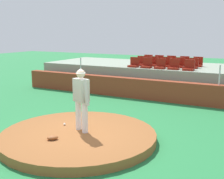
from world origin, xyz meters
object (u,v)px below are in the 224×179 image
stadium_chair_8 (180,64)px  stadium_chair_10 (148,61)px  stadium_chair_6 (153,63)px  stadium_chair_2 (160,65)px  stadium_chair_7 (166,64)px  stadium_chair_4 (189,67)px  pitcher (81,95)px  stadium_chair_13 (184,63)px  baseball (65,124)px  stadium_chair_14 (198,63)px  fielding_glove (53,138)px  stadium_chair_1 (147,65)px  stadium_chair_0 (134,64)px  stadium_chair_5 (141,62)px  stadium_chair_9 (193,65)px  stadium_chair_11 (159,61)px  stadium_chair_12 (171,62)px  stadium_chair_3 (174,66)px

stadium_chair_8 → stadium_chair_10: size_ratio=1.00×
stadium_chair_6 → stadium_chair_8: (1.41, 0.01, 0.00)m
stadium_chair_2 → stadium_chair_7: same height
stadium_chair_4 → stadium_chair_10: same height
pitcher → stadium_chair_7: pitcher is taller
stadium_chair_13 → stadium_chair_4: bearing=111.2°
baseball → stadium_chair_14: bearing=75.8°
fielding_glove → baseball: bearing=65.1°
stadium_chair_1 → stadium_chair_8: (1.40, 0.92, 0.00)m
pitcher → stadium_chair_6: bearing=120.7°
stadium_chair_0 → stadium_chair_5: bearing=-91.7°
stadium_chair_9 → stadium_chair_11: size_ratio=1.00×
baseball → stadium_chair_10: (-0.64, 8.60, 1.19)m
stadium_chair_4 → stadium_chair_10: 3.33m
pitcher → stadium_chair_0: 7.09m
baseball → stadium_chair_9: stadium_chair_9 is taller
stadium_chair_0 → stadium_chair_9: 2.94m
pitcher → stadium_chair_0: size_ratio=3.68×
pitcher → stadium_chair_9: size_ratio=3.68×
stadium_chair_4 → stadium_chair_8: (-0.69, 0.91, 0.00)m
stadium_chair_5 → stadium_chair_11: 1.15m
stadium_chair_8 → stadium_chair_0: bearing=23.0°
stadium_chair_14 → baseball: bearing=75.8°
baseball → stadium_chair_4: stadium_chair_4 is taller
stadium_chair_5 → stadium_chair_8: (2.10, 0.02, 0.00)m
baseball → stadium_chair_8: 7.90m
stadium_chair_0 → stadium_chair_13: size_ratio=1.00×
stadium_chair_1 → pitcher: bearing=95.9°
stadium_chair_9 → stadium_chair_10: bearing=-18.4°
pitcher → stadium_chair_11: (-0.75, 8.77, 0.16)m
baseball → stadium_chair_7: 7.80m
fielding_glove → stadium_chair_4: size_ratio=0.60×
stadium_chair_2 → stadium_chair_11: same height
stadium_chair_10 → stadium_chair_2: bearing=127.0°
stadium_chair_5 → stadium_chair_12: same height
stadium_chair_8 → stadium_chair_10: same height
stadium_chair_4 → stadium_chair_6: bearing=-23.0°
stadium_chair_7 → stadium_chair_8: 0.70m
fielding_glove → stadium_chair_4: (1.67, 7.91, 1.18)m
stadium_chair_9 → baseball: bearing=74.6°
stadium_chair_2 → stadium_chair_3: same height
stadium_chair_8 → stadium_chair_9: size_ratio=1.00×
baseball → stadium_chair_14: stadium_chair_14 is taller
fielding_glove → stadium_chair_3: bearing=35.8°
fielding_glove → stadium_chair_9: bearing=32.0°
stadium_chair_0 → stadium_chair_2: same height
stadium_chair_5 → stadium_chair_13: (2.10, 0.90, 0.00)m
fielding_glove → stadium_chair_12: bearing=41.2°
stadium_chair_5 → stadium_chair_14: same height
baseball → stadium_chair_0: stadium_chair_0 is taller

